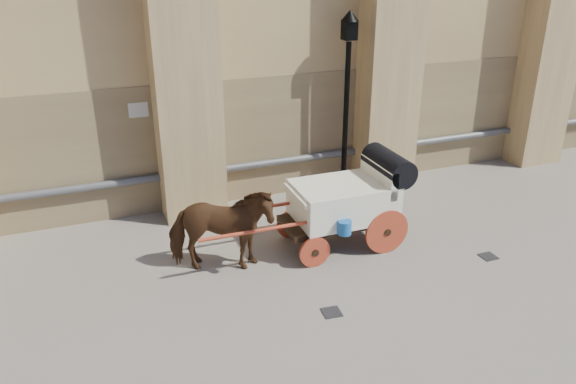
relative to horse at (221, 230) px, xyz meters
name	(u,v)px	position (x,y,z in m)	size (l,w,h in m)	color
ground	(290,282)	(1.06, -0.91, -0.86)	(90.00, 90.00, 0.00)	slate
horse	(221,230)	(0.00, 0.00, 0.00)	(0.92, 2.03, 1.71)	brown
carriage	(350,198)	(2.76, 0.10, 0.18)	(4.42, 1.57, 1.93)	black
street_lamp	(346,101)	(3.83, 2.50, 1.54)	(0.42, 0.42, 4.47)	black
drain_grate_near	(332,312)	(1.37, -2.04, -0.85)	(0.32, 0.32, 0.01)	black
drain_grate_far	(488,256)	(5.14, -1.47, -0.85)	(0.32, 0.32, 0.01)	black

